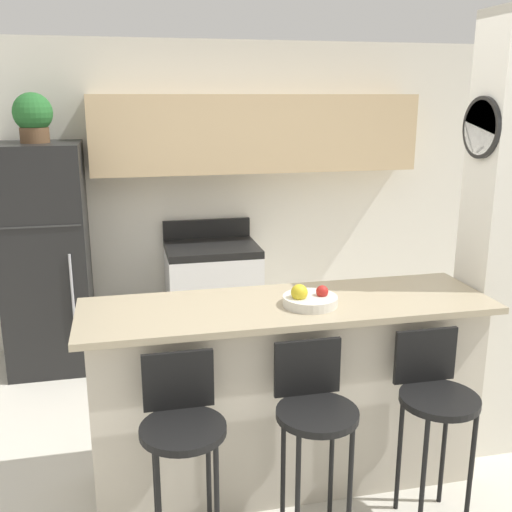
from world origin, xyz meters
TOP-DOWN VIEW (x-y plane):
  - ground_plane at (0.00, 0.00)m, footprint 14.00×14.00m
  - wall_back at (0.11, 2.17)m, footprint 5.60×0.38m
  - pillar_right at (1.28, 0.08)m, footprint 0.38×0.33m
  - counter_bar at (0.00, 0.00)m, footprint 2.18×0.65m
  - refrigerator at (-1.43, 1.86)m, footprint 0.63×0.67m
  - stove_range at (-0.12, 1.89)m, footprint 0.75×0.62m
  - bar_stool_left at (-0.62, -0.48)m, footprint 0.39×0.39m
  - bar_stool_mid at (0.00, -0.48)m, footprint 0.39×0.39m
  - bar_stool_right at (0.62, -0.48)m, footprint 0.39×0.39m
  - potted_plant_on_fridge at (-1.43, 1.86)m, footprint 0.29×0.29m
  - fruit_bowl at (0.10, -0.06)m, footprint 0.29×0.29m
  - trash_bin at (-0.89, 1.63)m, footprint 0.28×0.28m

SIDE VIEW (x-z plane):
  - ground_plane at x=0.00m, z-range 0.00..0.00m
  - trash_bin at x=-0.89m, z-range 0.00..0.38m
  - stove_range at x=-0.12m, z-range -0.07..1.00m
  - counter_bar at x=0.00m, z-range 0.01..1.05m
  - bar_stool_left at x=-0.62m, z-range 0.17..1.16m
  - bar_stool_mid at x=0.00m, z-range 0.17..1.16m
  - bar_stool_right at x=0.62m, z-range 0.17..1.16m
  - refrigerator at x=-1.43m, z-range 0.00..1.77m
  - fruit_bowl at x=0.10m, z-range 1.02..1.14m
  - pillar_right at x=1.28m, z-range 0.01..2.56m
  - wall_back at x=0.11m, z-range 0.21..2.76m
  - potted_plant_on_fridge at x=-1.43m, z-range 1.78..2.14m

